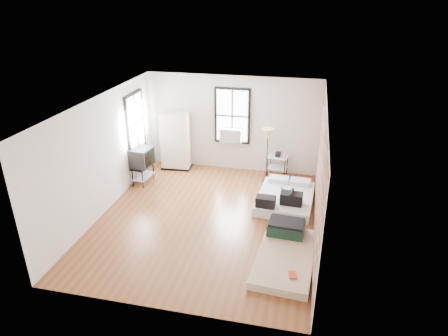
% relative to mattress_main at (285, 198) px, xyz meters
% --- Properties ---
extents(ground, '(6.00, 6.00, 0.00)m').
position_rel_mattress_main_xyz_m(ground, '(-1.74, -1.15, -0.16)').
color(ground, brown).
rests_on(ground, ground).
extents(room_shell, '(5.02, 6.02, 2.80)m').
position_rel_mattress_main_xyz_m(room_shell, '(-1.51, -0.79, 1.58)').
color(room_shell, silver).
rests_on(room_shell, ground).
extents(mattress_main, '(1.44, 1.88, 0.58)m').
position_rel_mattress_main_xyz_m(mattress_main, '(0.00, 0.00, 0.00)').
color(mattress_main, white).
rests_on(mattress_main, ground).
extents(mattress_bare, '(1.24, 2.16, 0.45)m').
position_rel_mattress_main_xyz_m(mattress_bare, '(0.19, -2.19, -0.02)').
color(mattress_bare, beige).
rests_on(mattress_bare, ground).
extents(wardrobe, '(0.89, 0.55, 1.71)m').
position_rel_mattress_main_xyz_m(wardrobe, '(-3.39, 1.50, 0.69)').
color(wardrobe, black).
rests_on(wardrobe, ground).
extents(side_table, '(0.61, 0.51, 0.74)m').
position_rel_mattress_main_xyz_m(side_table, '(-0.36, 1.57, 0.34)').
color(side_table, black).
rests_on(side_table, ground).
extents(floor_lamp, '(0.33, 0.33, 1.56)m').
position_rel_mattress_main_xyz_m(floor_lamp, '(-0.63, 1.17, 1.17)').
color(floor_lamp, black).
rests_on(floor_lamp, ground).
extents(tv_stand, '(0.58, 0.77, 1.03)m').
position_rel_mattress_main_xyz_m(tv_stand, '(-3.96, 0.33, 0.58)').
color(tv_stand, black).
rests_on(tv_stand, ground).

